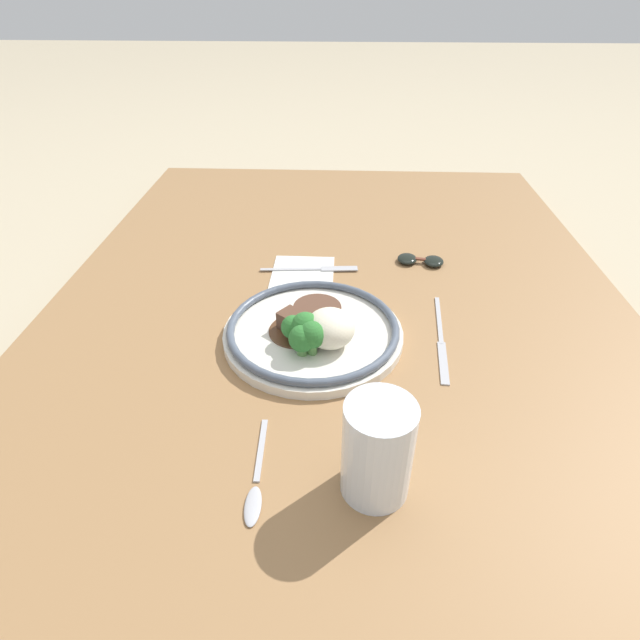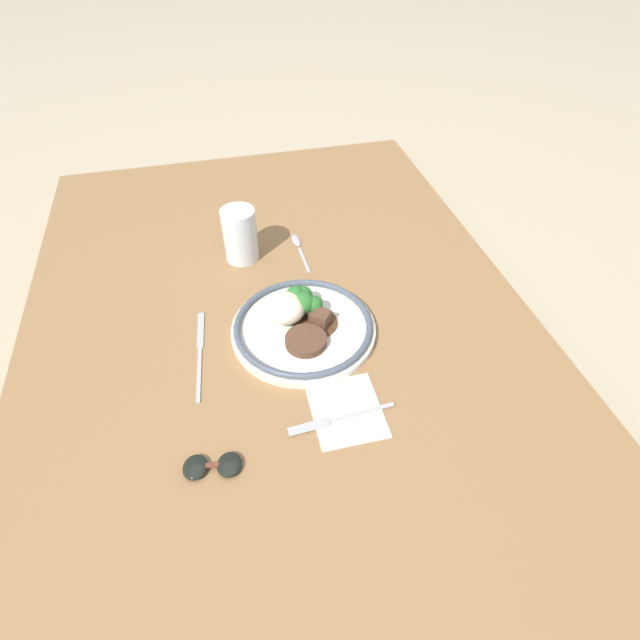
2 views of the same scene
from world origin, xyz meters
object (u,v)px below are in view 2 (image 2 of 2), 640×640
Objects in this scene: fork at (330,421)px; knife at (200,351)px; spoon at (298,245)px; sunglasses at (212,466)px; plate at (302,323)px; juice_glass at (240,237)px.

fork is 0.28m from knife.
spoon is at bearing -99.66° from fork.
knife is 2.37× the size of sunglasses.
plate is 0.27m from spoon.
plate is 0.32m from sunglasses.
knife is 0.37m from spoon.
sunglasses is at bearing -174.01° from knife.
fork is (-0.21, 0.00, -0.02)m from plate.
juice_glass is 0.64× the size of fork.
sunglasses is (-0.25, 0.19, -0.01)m from plate.
sunglasses is at bearing 142.87° from plate.
knife is 0.24m from sunglasses.
juice_glass is (0.26, 0.08, 0.03)m from plate.
sunglasses is at bearing 7.18° from fork.
spoon is (0.27, -0.05, -0.02)m from plate.
knife is 1.50× the size of spoon.
spoon is (0.48, -0.05, -0.00)m from fork.
sunglasses is (-0.04, 0.19, 0.00)m from fork.
sunglasses reaches higher than spoon.
plate is 0.19m from knife.
juice_glass is 0.14m from spoon.
sunglasses is (-0.51, 0.11, -0.05)m from juice_glass.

